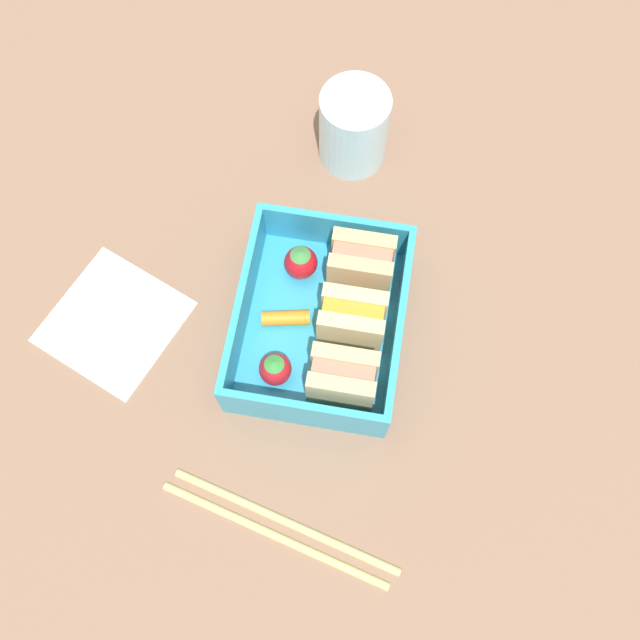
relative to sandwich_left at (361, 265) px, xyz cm
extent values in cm
cube|color=#85614B|center=(5.11, -2.70, -4.93)|extent=(120.00, 120.00, 2.00)
cube|color=#3098BE|center=(5.11, -2.70, -3.33)|extent=(17.14, 13.80, 1.20)
cube|color=#3098BE|center=(5.11, 3.90, -0.41)|extent=(17.14, 0.60, 4.63)
cube|color=#3098BE|center=(5.11, -9.30, -0.41)|extent=(17.14, 0.60, 4.63)
cube|color=#3098BE|center=(-3.16, -2.70, -0.41)|extent=(0.60, 12.60, 4.63)
cube|color=#3098BE|center=(13.38, -2.70, -0.41)|extent=(0.60, 12.60, 4.63)
cube|color=tan|center=(-1.24, 0.00, 0.00)|extent=(1.24, 5.40, 5.46)
cube|color=#D87259|center=(0.00, 0.00, 0.00)|extent=(1.24, 4.97, 5.02)
cube|color=tan|center=(1.24, 0.00, 0.00)|extent=(1.24, 5.40, 5.46)
cube|color=#D1B681|center=(3.88, 0.00, 0.00)|extent=(1.24, 5.40, 5.46)
cube|color=orange|center=(5.11, 0.00, 0.00)|extent=(1.24, 4.97, 5.02)
cube|color=#D1B681|center=(6.35, 0.00, 0.00)|extent=(1.24, 5.40, 5.46)
cube|color=tan|center=(8.99, 0.00, 0.00)|extent=(1.24, 5.40, 5.46)
cube|color=#D87259|center=(10.23, 0.00, 0.00)|extent=(1.24, 4.97, 5.02)
cube|color=tan|center=(11.46, 0.00, 0.00)|extent=(1.24, 5.40, 5.46)
sphere|color=red|center=(0.08, -5.25, -1.25)|extent=(2.96, 2.96, 2.96)
cone|color=#418941|center=(0.08, -5.25, 0.53)|extent=(1.78, 1.78, 0.60)
cylinder|color=orange|center=(5.31, -5.69, -2.06)|extent=(2.12, 4.29, 1.33)
sphere|color=red|center=(9.98, -5.65, -1.35)|extent=(2.76, 2.76, 2.76)
cone|color=green|center=(9.98, -5.65, 0.33)|extent=(1.66, 1.66, 0.60)
cylinder|color=tan|center=(21.65, -3.13, -3.58)|extent=(5.37, 19.29, 0.70)
cylinder|color=tan|center=(22.85, -3.42, -3.58)|extent=(5.37, 19.29, 0.70)
cylinder|color=silver|center=(-13.65, -2.58, 0.04)|extent=(6.42, 6.42, 7.94)
cube|color=white|center=(7.36, -20.87, -3.73)|extent=(13.92, 13.89, 0.40)
camera|label=1|loc=(26.02, 0.83, 55.36)|focal=40.00mm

